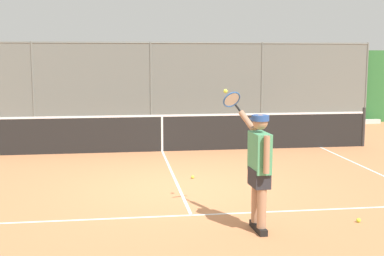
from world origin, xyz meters
The scene contains 7 objects.
ground_plane centered at (0.00, 0.00, 0.00)m, with size 60.00×60.00×0.00m, color #C67A4C.
court_line_markings centered at (0.00, 2.04, 0.00)m, with size 8.69×10.07×0.01m.
fence_backdrop centered at (0.00, -9.13, 1.33)m, with size 18.80×1.37×2.94m.
tennis_net centered at (0.00, -3.82, 0.49)m, with size 11.17×0.09×1.07m.
tennis_player centered at (-0.84, 2.54, 0.98)m, with size 0.52×1.38×1.96m.
tennis_ball_near_net centered at (-2.44, 2.40, 0.03)m, with size 0.07×0.07×0.07m, color #CCDB33.
tennis_ball_by_sideline centered at (-0.37, -0.71, 0.03)m, with size 0.07×0.07×0.07m, color #C1D138.
Camera 1 is at (1.08, 9.47, 2.48)m, focal length 48.52 mm.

